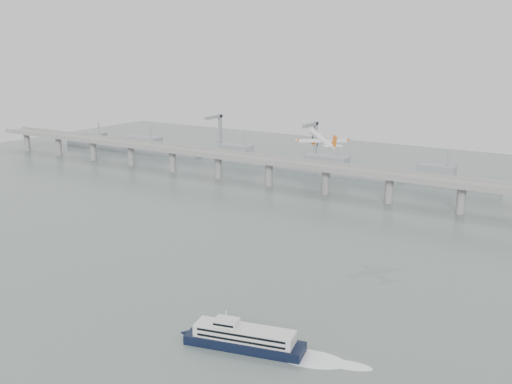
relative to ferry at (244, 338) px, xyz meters
The scene contains 5 objects.
ground 56.88m from the ferry, 148.85° to the left, with size 900.00×900.00×0.00m, color slate.
bridge 235.09m from the ferry, 102.23° to the left, with size 800.00×22.00×23.90m.
distant_fleet 358.17m from the ferry, 124.71° to the left, with size 453.00×60.90×40.00m.
ferry is the anchor object (origin of this frame).
airliner 137.87m from the ferry, 103.79° to the left, with size 28.87×27.19×9.61m.
Camera 1 is at (161.58, -198.89, 111.29)m, focal length 42.00 mm.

